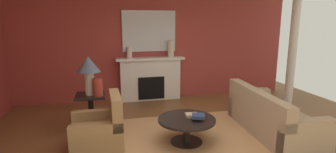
% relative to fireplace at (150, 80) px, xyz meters
% --- Properties ---
extents(ground_plane, '(9.26, 9.26, 0.00)m').
position_rel_fireplace_xyz_m(ground_plane, '(0.10, -2.80, -0.55)').
color(ground_plane, brown).
extents(wall_fireplace, '(7.72, 0.12, 3.03)m').
position_rel_fireplace_xyz_m(wall_fireplace, '(0.10, 0.21, 0.97)').
color(wall_fireplace, '#9E3833').
rests_on(wall_fireplace, ground_plane).
extents(area_rug, '(3.19, 2.71, 0.01)m').
position_rel_fireplace_xyz_m(area_rug, '(0.18, -2.74, -0.54)').
color(area_rug, tan).
rests_on(area_rug, ground_plane).
extents(fireplace, '(1.80, 0.35, 1.16)m').
position_rel_fireplace_xyz_m(fireplace, '(0.00, 0.00, 0.00)').
color(fireplace, white).
rests_on(fireplace, ground_plane).
extents(mantel_mirror, '(1.41, 0.04, 1.07)m').
position_rel_fireplace_xyz_m(mantel_mirror, '(0.00, 0.12, 1.29)').
color(mantel_mirror, silver).
extents(sofa, '(1.01, 2.15, 0.85)m').
position_rel_fireplace_xyz_m(sofa, '(1.86, -2.69, -0.25)').
color(sofa, tan).
rests_on(sofa, ground_plane).
extents(armchair_near_window, '(0.83, 0.83, 0.95)m').
position_rel_fireplace_xyz_m(armchair_near_window, '(-1.29, -2.70, -0.24)').
color(armchair_near_window, '#9E7A4C').
rests_on(armchair_near_window, ground_plane).
extents(coffee_table, '(1.00, 1.00, 0.45)m').
position_rel_fireplace_xyz_m(coffee_table, '(0.18, -2.74, -0.21)').
color(coffee_table, black).
rests_on(coffee_table, ground_plane).
extents(side_table, '(0.56, 0.56, 0.70)m').
position_rel_fireplace_xyz_m(side_table, '(-1.47, -1.70, -0.15)').
color(side_table, black).
rests_on(side_table, ground_plane).
extents(table_lamp, '(0.44, 0.44, 0.75)m').
position_rel_fireplace_xyz_m(table_lamp, '(-1.47, -1.70, 0.68)').
color(table_lamp, beige).
rests_on(table_lamp, side_table).
extents(vase_mantel_left, '(0.14, 0.14, 0.29)m').
position_rel_fireplace_xyz_m(vase_mantel_left, '(-0.55, -0.05, 0.75)').
color(vase_mantel_left, beige).
rests_on(vase_mantel_left, fireplace).
extents(vase_on_side_table, '(0.19, 0.19, 0.34)m').
position_rel_fireplace_xyz_m(vase_on_side_table, '(-1.32, -1.82, 0.32)').
color(vase_on_side_table, '#9E3328').
rests_on(vase_on_side_table, side_table).
extents(vase_mantel_right, '(0.16, 0.16, 0.44)m').
position_rel_fireplace_xyz_m(vase_mantel_right, '(0.55, -0.05, 0.83)').
color(vase_mantel_right, beige).
rests_on(vase_mantel_right, fireplace).
extents(book_red_cover, '(0.23, 0.20, 0.05)m').
position_rel_fireplace_xyz_m(book_red_cover, '(0.29, -2.65, -0.07)').
color(book_red_cover, tan).
rests_on(book_red_cover, coffee_table).
extents(book_art_folio, '(0.26, 0.25, 0.06)m').
position_rel_fireplace_xyz_m(book_art_folio, '(0.34, -2.86, -0.02)').
color(book_art_folio, navy).
rests_on(book_art_folio, coffee_table).
extents(column_white, '(0.20, 0.20, 3.03)m').
position_rel_fireplace_xyz_m(column_white, '(3.34, -1.25, 0.97)').
color(column_white, white).
rests_on(column_white, ground_plane).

